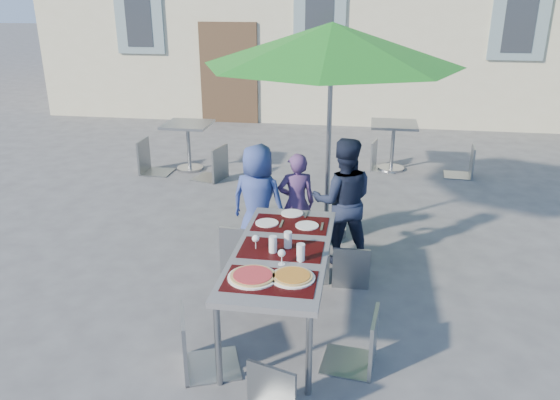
% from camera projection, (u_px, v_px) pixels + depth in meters
% --- Properties ---
extents(ground, '(90.00, 90.00, 0.00)m').
position_uv_depth(ground, '(243.00, 297.00, 5.37)').
color(ground, '#4A4A4C').
rests_on(ground, ground).
extents(dining_table, '(0.80, 1.85, 0.76)m').
position_uv_depth(dining_table, '(281.00, 255.00, 4.68)').
color(dining_table, '#47474C').
rests_on(dining_table, ground).
extents(pizza_near_left, '(0.39, 0.39, 0.03)m').
position_uv_depth(pizza_near_left, '(253.00, 276.00, 4.19)').
color(pizza_near_left, white).
rests_on(pizza_near_left, dining_table).
extents(pizza_near_right, '(0.35, 0.35, 0.03)m').
position_uv_depth(pizza_near_right, '(293.00, 277.00, 4.18)').
color(pizza_near_right, white).
rests_on(pizza_near_right, dining_table).
extents(glassware, '(0.47, 0.37, 0.15)m').
position_uv_depth(glassware, '(283.00, 246.00, 4.55)').
color(glassware, silver).
rests_on(glassware, dining_table).
extents(place_settings, '(0.64, 0.50, 0.01)m').
position_uv_depth(place_settings, '(289.00, 220.00, 5.23)').
color(place_settings, white).
rests_on(place_settings, dining_table).
extents(child_0, '(0.70, 0.54, 1.29)m').
position_uv_depth(child_0, '(258.00, 201.00, 6.02)').
color(child_0, '#314287').
rests_on(child_0, ground).
extents(child_1, '(0.48, 0.38, 1.17)m').
position_uv_depth(child_1, '(296.00, 203.00, 6.14)').
color(child_1, '#53356C').
rests_on(child_1, ground).
extents(child_2, '(0.72, 0.47, 1.40)m').
position_uv_depth(child_2, '(343.00, 201.00, 5.88)').
color(child_2, '#171E34').
rests_on(child_2, ground).
extents(chair_0, '(0.51, 0.52, 1.05)m').
position_uv_depth(chair_0, '(244.00, 219.00, 5.62)').
color(chair_0, gray).
rests_on(chair_0, ground).
extents(chair_1, '(0.52, 0.53, 1.06)m').
position_uv_depth(chair_1, '(307.00, 224.00, 5.49)').
color(chair_1, gray).
rests_on(chair_1, ground).
extents(chair_2, '(0.38, 0.39, 0.84)m').
position_uv_depth(chair_2, '(352.00, 241.00, 5.44)').
color(chair_2, gray).
rests_on(chair_2, ground).
extents(chair_3, '(0.56, 0.56, 0.97)m').
position_uv_depth(chair_3, '(195.00, 307.00, 4.15)').
color(chair_3, gray).
rests_on(chair_3, ground).
extents(chair_4, '(0.45, 0.45, 0.92)m').
position_uv_depth(chair_4, '(363.00, 308.00, 4.20)').
color(chair_4, '#90979B').
rests_on(chair_4, ground).
extents(chair_5, '(0.47, 0.47, 0.84)m').
position_uv_depth(chair_5, '(265.00, 370.00, 3.59)').
color(chair_5, gray).
rests_on(chair_5, ground).
extents(patio_umbrella, '(2.90, 2.90, 2.51)m').
position_uv_depth(patio_umbrella, '(332.00, 45.00, 5.94)').
color(patio_umbrella, '#9A9CA1').
rests_on(patio_umbrella, ground).
extents(cafe_table_0, '(0.74, 0.74, 0.79)m').
position_uv_depth(cafe_table_0, '(188.00, 137.00, 9.01)').
color(cafe_table_0, '#9A9CA1').
rests_on(cafe_table_0, ground).
extents(bg_chair_l_0, '(0.48, 0.47, 1.06)m').
position_uv_depth(bg_chair_l_0, '(148.00, 136.00, 8.84)').
color(bg_chair_l_0, gray).
rests_on(bg_chair_l_0, ground).
extents(bg_chair_r_0, '(0.57, 0.57, 1.04)m').
position_uv_depth(bg_chair_r_0, '(213.00, 142.00, 8.51)').
color(bg_chair_r_0, gray).
rests_on(bg_chair_r_0, ground).
extents(cafe_table_1, '(0.74, 0.74, 0.80)m').
position_uv_depth(cafe_table_1, '(393.00, 137.00, 9.01)').
color(cafe_table_1, '#9A9CA1').
rests_on(cafe_table_1, ground).
extents(bg_chair_l_1, '(0.49, 0.48, 0.92)m').
position_uv_depth(bg_chair_l_1, '(381.00, 138.00, 9.05)').
color(bg_chair_l_1, '#91979D').
rests_on(bg_chair_l_1, ground).
extents(bg_chair_r_1, '(0.46, 0.46, 0.96)m').
position_uv_depth(bg_chair_r_1, '(468.00, 143.00, 8.67)').
color(bg_chair_r_1, gray).
rests_on(bg_chair_r_1, ground).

